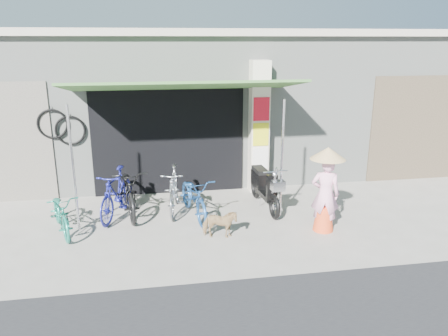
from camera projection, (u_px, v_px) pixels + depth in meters
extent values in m
plane|color=gray|center=(244.00, 235.00, 7.96)|extent=(80.00, 80.00, 0.00)
cube|color=#949891|center=(207.00, 102.00, 12.28)|extent=(12.00, 5.00, 3.50)
cube|color=beige|center=(206.00, 34.00, 11.77)|extent=(12.30, 5.30, 0.16)
cube|color=black|center=(169.00, 140.00, 9.85)|extent=(3.40, 0.06, 2.50)
cube|color=black|center=(170.00, 170.00, 10.06)|extent=(3.06, 0.04, 1.10)
torus|color=black|center=(70.00, 130.00, 9.39)|extent=(0.65, 0.05, 0.65)
cylinder|color=silver|center=(69.00, 116.00, 9.32)|extent=(0.02, 0.02, 0.12)
torus|color=black|center=(52.00, 124.00, 9.29)|extent=(0.65, 0.05, 0.65)
cylinder|color=silver|center=(51.00, 109.00, 9.22)|extent=(0.02, 0.02, 0.12)
cube|color=beige|center=(259.00, 127.00, 9.98)|extent=(0.42, 0.42, 3.00)
cube|color=red|center=(261.00, 109.00, 9.65)|extent=(0.36, 0.02, 0.52)
cube|color=yellow|center=(261.00, 134.00, 9.81)|extent=(0.36, 0.02, 0.52)
cube|color=white|center=(260.00, 158.00, 9.97)|extent=(0.36, 0.02, 0.50)
cube|color=#3A692F|center=(184.00, 86.00, 8.65)|extent=(4.60, 1.88, 0.35)
cylinder|color=silver|center=(73.00, 170.00, 7.85)|extent=(0.05, 0.05, 2.36)
cylinder|color=silver|center=(282.00, 160.00, 8.48)|extent=(0.05, 0.05, 2.36)
cube|color=brown|center=(419.00, 129.00, 10.84)|extent=(2.60, 0.06, 2.60)
imported|color=#1A7865|center=(61.00, 212.00, 7.98)|extent=(0.99, 1.58, 0.79)
imported|color=navy|center=(116.00, 193.00, 8.67)|extent=(0.94, 1.70, 0.98)
imported|color=black|center=(128.00, 190.00, 8.85)|extent=(0.95, 1.97, 0.99)
imported|color=#A7A8AC|center=(174.00, 190.00, 8.95)|extent=(0.66, 1.61, 0.94)
imported|color=navy|center=(194.00, 196.00, 8.67)|extent=(0.87, 1.74, 0.87)
imported|color=#96794F|center=(220.00, 224.00, 7.78)|extent=(0.68, 0.42, 0.53)
torus|color=black|center=(274.00, 207.00, 8.62)|extent=(0.12, 0.51, 0.51)
torus|color=black|center=(256.00, 187.00, 9.77)|extent=(0.12, 0.51, 0.51)
cube|color=black|center=(265.00, 193.00, 9.17)|extent=(0.27, 0.92, 0.10)
cube|color=black|center=(260.00, 179.00, 9.43)|extent=(0.28, 0.54, 0.32)
cube|color=black|center=(260.00, 170.00, 9.37)|extent=(0.26, 0.54, 0.09)
cube|color=black|center=(272.00, 188.00, 8.70)|extent=(0.22, 0.11, 0.54)
cylinder|color=silver|center=(275.00, 172.00, 8.44)|extent=(0.50, 0.06, 0.03)
cube|color=silver|center=(278.00, 186.00, 8.34)|extent=(0.26, 0.21, 0.19)
imported|color=#F7A6C8|center=(325.00, 194.00, 7.98)|extent=(0.60, 0.50, 1.42)
cone|color=#E1481F|center=(324.00, 219.00, 8.11)|extent=(0.38, 0.38, 0.46)
cone|color=tan|center=(328.00, 153.00, 7.76)|extent=(0.64, 0.64, 0.22)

